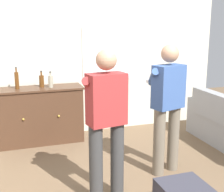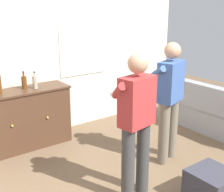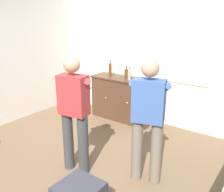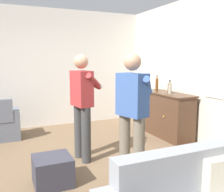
% 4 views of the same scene
% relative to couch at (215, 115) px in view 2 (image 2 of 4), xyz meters
% --- Properties ---
extents(wall_back_with_window, '(5.20, 0.15, 2.80)m').
position_rel_couch_xyz_m(wall_back_with_window, '(-2.04, 1.78, 1.07)').
color(wall_back_with_window, beige).
rests_on(wall_back_with_window, ground).
extents(couch, '(0.57, 2.29, 0.86)m').
position_rel_couch_xyz_m(couch, '(0.00, 0.00, 0.00)').
color(couch, gray).
rests_on(couch, ground).
extents(sideboard_cabinet, '(1.40, 0.49, 0.92)m').
position_rel_couch_xyz_m(sideboard_cabinet, '(-2.81, 1.42, 0.14)').
color(sideboard_cabinet, '#472D1E').
rests_on(sideboard_cabinet, ground).
extents(bottle_wine_green, '(0.08, 0.08, 0.27)m').
position_rel_couch_xyz_m(bottle_wine_green, '(-2.76, 1.47, 0.70)').
color(bottle_wine_green, '#593314').
rests_on(bottle_wine_green, sideboard_cabinet).
extents(bottle_liquor_amber, '(0.07, 0.07, 0.26)m').
position_rel_couch_xyz_m(bottle_liquor_amber, '(-2.62, 1.38, 0.70)').
color(bottle_liquor_amber, gray).
rests_on(bottle_liquor_amber, sideboard_cabinet).
extents(ottoman, '(0.47, 0.47, 0.37)m').
position_rel_couch_xyz_m(ottoman, '(-1.66, -1.16, -0.14)').
color(ottoman, '#33333D').
rests_on(ottoman, ground).
extents(person_standing_left, '(0.55, 0.50, 1.68)m').
position_rel_couch_xyz_m(person_standing_left, '(-2.29, -0.55, 0.61)').
color(person_standing_left, '#383838').
rests_on(person_standing_left, ground).
extents(person_standing_right, '(0.53, 0.52, 1.68)m').
position_rel_couch_xyz_m(person_standing_right, '(-1.36, -0.16, 0.61)').
color(person_standing_right, '#6B6051').
rests_on(person_standing_right, ground).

